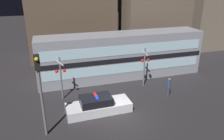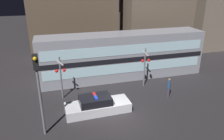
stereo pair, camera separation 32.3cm
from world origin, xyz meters
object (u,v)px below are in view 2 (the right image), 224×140
Objects in this scene: train at (123,56)px; traffic_light_corner at (39,85)px; police_car at (97,105)px; crossing_signal_near at (145,65)px; pedestrian at (169,87)px.

traffic_light_corner reaches higher than train.
crossing_signal_near reaches higher than police_car.
pedestrian is 3.02m from crossing_signal_near.
traffic_light_corner reaches higher than crossing_signal_near.
police_car is 5.07m from traffic_light_corner.
police_car is 1.33× the size of crossing_signal_near.
police_car is 2.89× the size of pedestrian.
train is 7.25m from police_car.
traffic_light_corner is (-7.69, -7.52, 1.21)m from train.
train is 3.09× the size of traffic_light_corner.
traffic_light_corner is at bearing -151.71° from crossing_signal_near.
traffic_light_corner is (-3.77, -1.67, 2.94)m from police_car.
police_car is 6.25m from crossing_signal_near.
train is at bearing 114.56° from crossing_signal_near.
train is 10.82m from traffic_light_corner.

